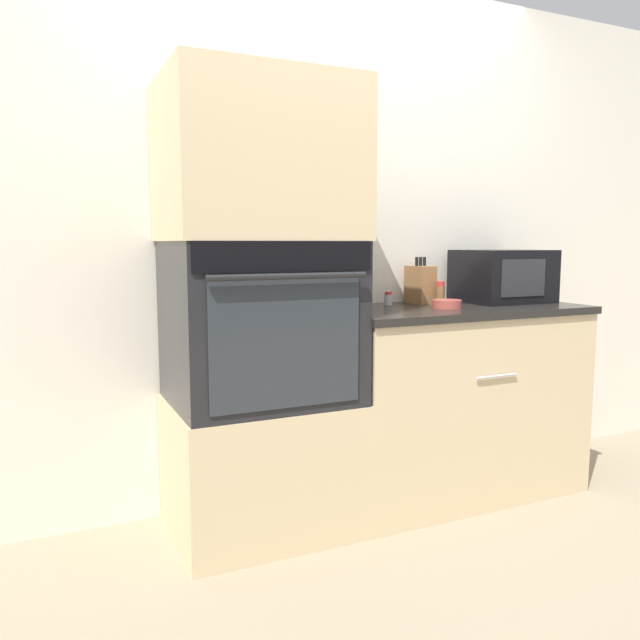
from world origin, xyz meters
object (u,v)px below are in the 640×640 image
(microwave, at_px, (503,276))
(condiment_jar_far, at_px, (440,293))
(wall_oven, at_px, (261,322))
(condiment_jar_mid, at_px, (361,305))
(condiment_jar_near, at_px, (388,299))
(knife_block, at_px, (420,284))
(bowl, at_px, (447,304))

(microwave, distance_m, condiment_jar_far, 0.40)
(wall_oven, bearing_deg, condiment_jar_mid, -4.04)
(microwave, distance_m, condiment_jar_near, 0.64)
(wall_oven, distance_m, condiment_jar_far, 0.97)
(wall_oven, relative_size, knife_block, 3.15)
(bowl, bearing_deg, condiment_jar_mid, 176.61)
(condiment_jar_mid, distance_m, condiment_jar_far, 0.51)
(wall_oven, height_order, microwave, wall_oven)
(condiment_jar_near, relative_size, condiment_jar_far, 0.56)
(knife_block, bearing_deg, microwave, -14.71)
(condiment_jar_mid, relative_size, condiment_jar_far, 0.56)
(wall_oven, bearing_deg, condiment_jar_far, 4.40)
(wall_oven, bearing_deg, microwave, 3.27)
(knife_block, distance_m, condiment_jar_mid, 0.52)
(wall_oven, distance_m, microwave, 1.36)
(wall_oven, distance_m, bowl, 0.91)
(microwave, bearing_deg, knife_block, 165.29)
(bowl, bearing_deg, microwave, 16.94)
(knife_block, xyz_separation_m, condiment_jar_far, (0.04, -0.12, -0.04))
(microwave, height_order, knife_block, microwave)
(bowl, distance_m, condiment_jar_mid, 0.45)
(wall_oven, relative_size, microwave, 1.68)
(wall_oven, relative_size, condiment_jar_near, 11.28)
(microwave, bearing_deg, condiment_jar_far, -179.54)
(knife_block, relative_size, condiment_jar_far, 1.99)
(microwave, relative_size, bowl, 3.21)
(bowl, height_order, condiment_jar_mid, condiment_jar_mid)
(bowl, distance_m, condiment_jar_far, 0.15)
(knife_block, height_order, condiment_jar_far, knife_block)
(condiment_jar_mid, height_order, condiment_jar_far, condiment_jar_far)
(knife_block, bearing_deg, condiment_jar_far, -70.34)
(microwave, relative_size, condiment_jar_far, 3.73)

